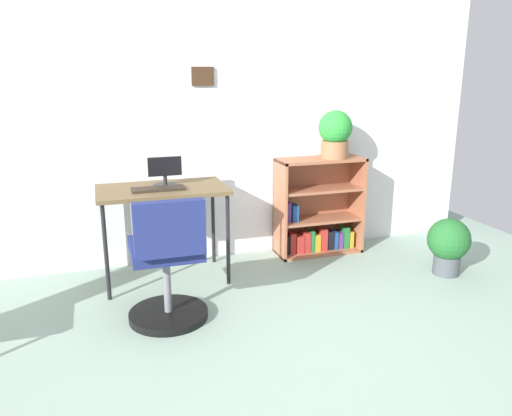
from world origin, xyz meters
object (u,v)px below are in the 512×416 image
monitor (165,173)px  bookshelf_low (316,212)px  potted_plant_floor (448,243)px  office_chair (168,268)px  potted_plant_on_shelf (335,133)px  desk (162,196)px  keyboard (158,189)px

monitor → bookshelf_low: 1.44m
monitor → potted_plant_floor: bearing=-16.7°
office_chair → potted_plant_on_shelf: 1.96m
office_chair → potted_plant_floor: size_ratio=1.87×
monitor → office_chair: bearing=-98.4°
desk → bookshelf_low: bookshelf_low is taller
keyboard → potted_plant_on_shelf: size_ratio=0.94×
keyboard → potted_plant_on_shelf: 1.60m
bookshelf_low → potted_plant_on_shelf: potted_plant_on_shelf is taller
monitor → potted_plant_on_shelf: size_ratio=0.62×
potted_plant_floor → bookshelf_low: bearing=133.5°
monitor → keyboard: size_ratio=0.65×
keyboard → potted_plant_on_shelf: potted_plant_on_shelf is taller
desk → keyboard: (-0.04, -0.07, 0.07)m
keyboard → potted_plant_on_shelf: bearing=9.1°
bookshelf_low → potted_plant_on_shelf: size_ratio=2.10×
office_chair → bookshelf_low: (1.46, 0.95, -0.01)m
potted_plant_on_shelf → potted_plant_floor: potted_plant_on_shelf is taller
office_chair → potted_plant_on_shelf: size_ratio=2.12×
monitor → keyboard: (-0.07, -0.12, -0.09)m
office_chair → potted_plant_floor: bearing=3.3°
bookshelf_low → keyboard: bearing=-168.1°
desk → potted_plant_on_shelf: size_ratio=2.37×
bookshelf_low → office_chair: bearing=-147.0°
bookshelf_low → potted_plant_on_shelf: 0.72m
office_chair → bookshelf_low: size_ratio=1.01×
keyboard → potted_plant_floor: bearing=-13.3°
monitor → office_chair: (-0.11, -0.77, -0.46)m
keyboard → office_chair: 0.75m
monitor → office_chair: 0.90m
desk → potted_plant_floor: (2.16, -0.59, -0.41)m
office_chair → bookshelf_low: bearing=33.0°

